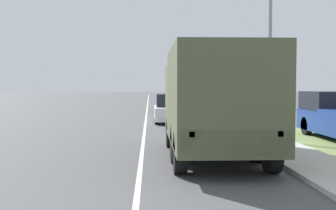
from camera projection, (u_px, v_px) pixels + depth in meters
name	position (u px, v px, depth m)	size (l,w,h in m)	color
ground_plane	(147.00, 106.00, 43.67)	(180.00, 180.00, 0.00)	#4C4C4F
lane_centre_stripe	(147.00, 106.00, 43.67)	(0.12, 120.00, 0.00)	silver
sidewalk_right	(191.00, 105.00, 43.86)	(1.80, 120.00, 0.12)	beige
grass_strip_right	(232.00, 105.00, 44.05)	(7.00, 120.00, 0.02)	olive
military_truck	(214.00, 99.00, 11.96)	(2.50, 6.63, 3.10)	#545B3D
car_nearest_ahead	(171.00, 110.00, 24.14)	(1.88, 4.37, 1.62)	silver
car_second_ahead	(174.00, 103.00, 33.88)	(1.90, 4.13, 1.47)	maroon
lamp_post	(264.00, 33.00, 15.71)	(1.69, 0.24, 6.58)	gray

